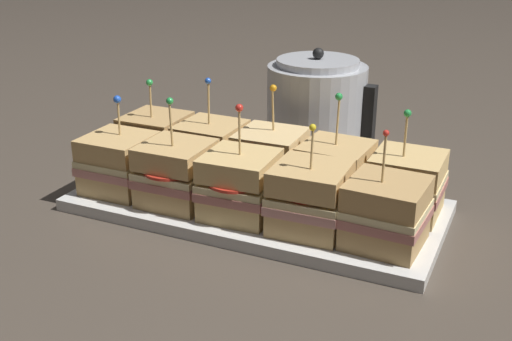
{
  "coord_description": "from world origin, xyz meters",
  "views": [
    {
      "loc": [
        0.37,
        -0.8,
        0.42
      ],
      "look_at": [
        0.0,
        0.0,
        0.07
      ],
      "focal_mm": 45.0,
      "sensor_mm": 36.0,
      "label": 1
    }
  ],
  "objects_px": {
    "sandwich_front_left": "(176,174)",
    "sandwich_front_far_right": "(386,213)",
    "serving_platter": "(256,206)",
    "sandwich_back_left": "(211,151)",
    "sandwich_back_far_left": "(156,142)",
    "kettle_steel": "(315,110)",
    "sandwich_front_center": "(240,185)",
    "sandwich_back_right": "(335,172)",
    "sandwich_front_right": "(310,198)",
    "sandwich_back_far_right": "(407,184)",
    "sandwich_back_center": "(269,160)",
    "sandwich_front_far_left": "(119,163)"
  },
  "relations": [
    {
      "from": "sandwich_back_left",
      "to": "sandwich_back_center",
      "type": "relative_size",
      "value": 1.01
    },
    {
      "from": "sandwich_front_far_left",
      "to": "sandwich_back_far_right",
      "type": "relative_size",
      "value": 0.96
    },
    {
      "from": "sandwich_front_center",
      "to": "sandwich_front_left",
      "type": "bearing_deg",
      "value": -179.94
    },
    {
      "from": "serving_platter",
      "to": "sandwich_back_far_left",
      "type": "height_order",
      "value": "sandwich_back_far_left"
    },
    {
      "from": "sandwich_front_far_right",
      "to": "sandwich_back_center",
      "type": "relative_size",
      "value": 0.96
    },
    {
      "from": "kettle_steel",
      "to": "sandwich_back_center",
      "type": "bearing_deg",
      "value": -89.81
    },
    {
      "from": "sandwich_front_left",
      "to": "sandwich_back_far_left",
      "type": "distance_m",
      "value": 0.15
    },
    {
      "from": "sandwich_back_far_left",
      "to": "kettle_steel",
      "type": "xyz_separation_m",
      "value": [
        0.21,
        0.21,
        0.03
      ]
    },
    {
      "from": "serving_platter",
      "to": "sandwich_back_far_right",
      "type": "xyz_separation_m",
      "value": [
        0.21,
        0.05,
        0.05
      ]
    },
    {
      "from": "sandwich_front_far_right",
      "to": "sandwich_back_far_right",
      "type": "xyz_separation_m",
      "value": [
        0.0,
        0.11,
        0.0
      ]
    },
    {
      "from": "sandwich_back_far_left",
      "to": "sandwich_back_far_right",
      "type": "relative_size",
      "value": 1.0
    },
    {
      "from": "sandwich_back_far_left",
      "to": "sandwich_back_far_right",
      "type": "bearing_deg",
      "value": 0.06
    },
    {
      "from": "sandwich_front_right",
      "to": "sandwich_back_far_right",
      "type": "height_order",
      "value": "sandwich_back_far_right"
    },
    {
      "from": "sandwich_front_right",
      "to": "serving_platter",
      "type": "bearing_deg",
      "value": 152.52
    },
    {
      "from": "sandwich_front_right",
      "to": "sandwich_back_far_left",
      "type": "distance_m",
      "value": 0.33
    },
    {
      "from": "sandwich_front_far_right",
      "to": "sandwich_back_far_right",
      "type": "height_order",
      "value": "sandwich_front_far_right"
    },
    {
      "from": "sandwich_front_center",
      "to": "sandwich_back_right",
      "type": "distance_m",
      "value": 0.15
    },
    {
      "from": "sandwich_front_right",
      "to": "sandwich_back_far_right",
      "type": "distance_m",
      "value": 0.15
    },
    {
      "from": "serving_platter",
      "to": "sandwich_back_center",
      "type": "distance_m",
      "value": 0.08
    },
    {
      "from": "sandwich_front_center",
      "to": "sandwich_back_far_right",
      "type": "height_order",
      "value": "sandwich_front_center"
    },
    {
      "from": "sandwich_front_right",
      "to": "sandwich_front_far_right",
      "type": "xyz_separation_m",
      "value": [
        0.1,
        0.0,
        -0.0
      ]
    },
    {
      "from": "serving_platter",
      "to": "kettle_steel",
      "type": "height_order",
      "value": "kettle_steel"
    },
    {
      "from": "sandwich_front_center",
      "to": "sandwich_back_right",
      "type": "bearing_deg",
      "value": 45.83
    },
    {
      "from": "serving_platter",
      "to": "sandwich_back_left",
      "type": "bearing_deg",
      "value": 153.7
    },
    {
      "from": "serving_platter",
      "to": "sandwich_front_far_right",
      "type": "height_order",
      "value": "sandwich_front_far_right"
    },
    {
      "from": "sandwich_front_left",
      "to": "sandwich_back_right",
      "type": "xyz_separation_m",
      "value": [
        0.21,
        0.11,
        -0.0
      ]
    },
    {
      "from": "sandwich_front_center",
      "to": "kettle_steel",
      "type": "bearing_deg",
      "value": 90.57
    },
    {
      "from": "sandwich_back_right",
      "to": "sandwich_front_center",
      "type": "bearing_deg",
      "value": -134.17
    },
    {
      "from": "sandwich_front_left",
      "to": "sandwich_back_left",
      "type": "relative_size",
      "value": 0.99
    },
    {
      "from": "sandwich_front_far_left",
      "to": "sandwich_back_right",
      "type": "distance_m",
      "value": 0.33
    },
    {
      "from": "sandwich_front_center",
      "to": "sandwich_back_far_left",
      "type": "relative_size",
      "value": 1.06
    },
    {
      "from": "sandwich_front_left",
      "to": "sandwich_front_far_right",
      "type": "xyz_separation_m",
      "value": [
        0.31,
        0.0,
        -0.0
      ]
    },
    {
      "from": "sandwich_front_left",
      "to": "sandwich_back_right",
      "type": "relative_size",
      "value": 0.99
    },
    {
      "from": "serving_platter",
      "to": "sandwich_front_right",
      "type": "distance_m",
      "value": 0.13
    },
    {
      "from": "sandwich_back_far_right",
      "to": "sandwich_front_far_left",
      "type": "bearing_deg",
      "value": -166.16
    },
    {
      "from": "sandwich_back_far_left",
      "to": "kettle_steel",
      "type": "bearing_deg",
      "value": 45.48
    },
    {
      "from": "sandwich_front_far_right",
      "to": "kettle_steel",
      "type": "bearing_deg",
      "value": 123.8
    },
    {
      "from": "sandwich_front_center",
      "to": "sandwich_back_left",
      "type": "distance_m",
      "value": 0.15
    },
    {
      "from": "sandwich_back_far_left",
      "to": "kettle_steel",
      "type": "height_order",
      "value": "kettle_steel"
    },
    {
      "from": "serving_platter",
      "to": "sandwich_front_far_left",
      "type": "height_order",
      "value": "sandwich_front_far_left"
    },
    {
      "from": "sandwich_front_far_left",
      "to": "sandwich_back_far_right",
      "type": "bearing_deg",
      "value": 13.84
    },
    {
      "from": "serving_platter",
      "to": "sandwich_back_far_right",
      "type": "relative_size",
      "value": 3.54
    },
    {
      "from": "sandwich_back_far_left",
      "to": "sandwich_back_right",
      "type": "relative_size",
      "value": 0.94
    },
    {
      "from": "sandwich_front_right",
      "to": "sandwich_back_right",
      "type": "height_order",
      "value": "sandwich_back_right"
    },
    {
      "from": "serving_platter",
      "to": "sandwich_front_right",
      "type": "xyz_separation_m",
      "value": [
        0.11,
        -0.05,
        0.05
      ]
    },
    {
      "from": "sandwich_front_center",
      "to": "sandwich_front_far_right",
      "type": "height_order",
      "value": "sandwich_front_center"
    },
    {
      "from": "sandwich_back_left",
      "to": "kettle_steel",
      "type": "relative_size",
      "value": 0.83
    },
    {
      "from": "sandwich_back_center",
      "to": "sandwich_back_right",
      "type": "distance_m",
      "value": 0.11
    },
    {
      "from": "sandwich_front_left",
      "to": "kettle_steel",
      "type": "height_order",
      "value": "kettle_steel"
    },
    {
      "from": "sandwich_back_left",
      "to": "kettle_steel",
      "type": "xyz_separation_m",
      "value": [
        0.1,
        0.21,
        0.03
      ]
    }
  ]
}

